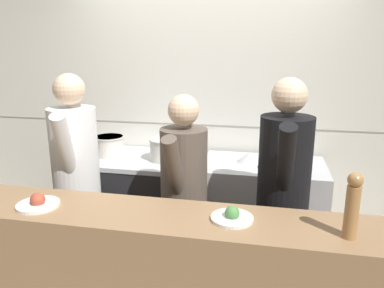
% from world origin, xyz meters
% --- Properties ---
extents(wall_back_tiled, '(8.00, 0.06, 2.60)m').
position_xyz_m(wall_back_tiled, '(0.00, 1.31, 1.30)').
color(wall_back_tiled, silver).
rests_on(wall_back_tiled, ground_plane).
extents(oven_range, '(1.15, 0.71, 0.91)m').
position_xyz_m(oven_range, '(-0.58, 0.91, 0.45)').
color(oven_range, '#232326').
rests_on(oven_range, ground_plane).
extents(prep_counter, '(1.04, 0.65, 0.91)m').
position_xyz_m(prep_counter, '(0.54, 0.91, 0.45)').
color(prep_counter, '#B7BABF').
rests_on(prep_counter, ground_plane).
extents(stock_pot, '(0.27, 0.27, 0.18)m').
position_xyz_m(stock_pot, '(-0.86, 0.92, 1.00)').
color(stock_pot, beige).
rests_on(stock_pot, oven_range).
extents(sauce_pot, '(0.27, 0.27, 0.19)m').
position_xyz_m(sauce_pot, '(-0.32, 0.87, 1.01)').
color(sauce_pot, beige).
rests_on(sauce_pot, oven_range).
extents(mixing_bowl_steel, '(0.22, 0.22, 0.09)m').
position_xyz_m(mixing_bowl_steel, '(0.41, 0.93, 0.96)').
color(mixing_bowl_steel, '#B7BABF').
rests_on(mixing_bowl_steel, prep_counter).
extents(chefs_knife, '(0.34, 0.07, 0.02)m').
position_xyz_m(chefs_knife, '(0.63, 0.79, 0.92)').
color(chefs_knife, '#B7BABF').
rests_on(chefs_knife, prep_counter).
extents(plated_dish_main, '(0.24, 0.24, 0.09)m').
position_xyz_m(plated_dish_main, '(-0.74, -0.38, 1.00)').
color(plated_dish_main, white).
rests_on(plated_dish_main, pass_counter).
extents(plated_dish_appetiser, '(0.23, 0.23, 0.08)m').
position_xyz_m(plated_dish_appetiser, '(0.39, -0.33, 1.00)').
color(plated_dish_appetiser, white).
rests_on(plated_dish_appetiser, pass_counter).
extents(pepper_mill, '(0.07, 0.07, 0.34)m').
position_xyz_m(pepper_mill, '(0.97, -0.41, 1.16)').
color(pepper_mill, '#AD7A47').
rests_on(pepper_mill, pass_counter).
extents(chef_head_cook, '(0.42, 0.74, 1.70)m').
position_xyz_m(chef_head_cook, '(-0.84, 0.26, 0.95)').
color(chef_head_cook, black).
rests_on(chef_head_cook, ground_plane).
extents(chef_sous, '(0.35, 0.69, 1.58)m').
position_xyz_m(chef_sous, '(0.01, 0.20, 0.88)').
color(chef_sous, black).
rests_on(chef_sous, ground_plane).
extents(chef_line, '(0.36, 0.74, 1.70)m').
position_xyz_m(chef_line, '(0.68, 0.23, 0.95)').
color(chef_line, black).
rests_on(chef_line, ground_plane).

